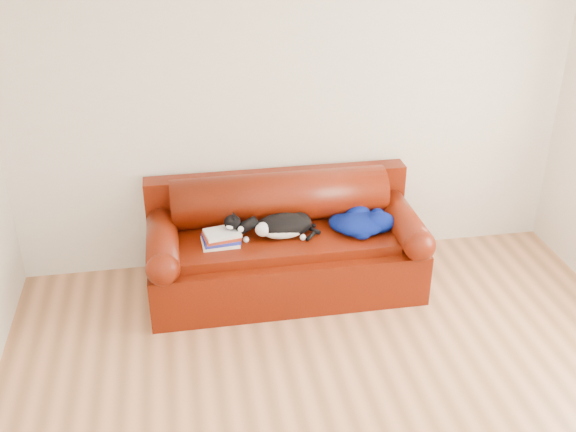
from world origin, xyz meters
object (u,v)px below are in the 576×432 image
at_px(book_stack, 221,238).
at_px(blanket, 361,222).
at_px(sofa_base, 285,261).
at_px(cat, 283,226).

xyz_separation_m(book_stack, blanket, (1.09, 0.03, 0.02)).
bearing_deg(sofa_base, cat, -112.33).
bearing_deg(book_stack, sofa_base, 9.53).
height_order(sofa_base, book_stack, book_stack).
distance_m(book_stack, blanket, 1.09).
bearing_deg(blanket, cat, 179.96).
bearing_deg(blanket, sofa_base, 174.82).
xyz_separation_m(sofa_base, blanket, (0.59, -0.05, 0.33)).
distance_m(book_stack, cat, 0.48).
bearing_deg(cat, blanket, -6.01).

